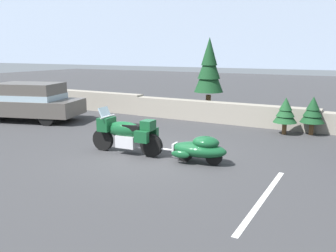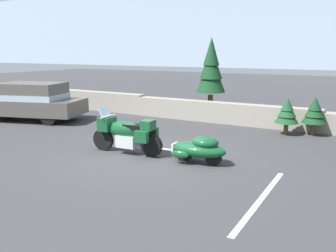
# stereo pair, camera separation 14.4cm
# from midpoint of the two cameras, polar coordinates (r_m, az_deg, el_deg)

# --- Properties ---
(ground_plane) EXTENTS (80.00, 80.00, 0.00)m
(ground_plane) POSITION_cam_midpoint_polar(r_m,az_deg,el_deg) (10.38, -2.71, -4.69)
(ground_plane) COLOR #38383A
(stone_guard_wall) EXTENTS (24.00, 0.63, 0.94)m
(stone_guard_wall) POSITION_cam_midpoint_polar(r_m,az_deg,el_deg) (15.41, 7.35, 2.28)
(stone_guard_wall) COLOR gray
(stone_guard_wall) RESTS_ON ground
(touring_motorcycle) EXTENTS (2.31, 0.84, 1.33)m
(touring_motorcycle) POSITION_cam_midpoint_polar(r_m,az_deg,el_deg) (10.50, -6.30, -1.06)
(touring_motorcycle) COLOR black
(touring_motorcycle) RESTS_ON ground
(car_shaped_trailer) EXTENTS (2.22, 0.83, 0.76)m
(car_shaped_trailer) POSITION_cam_midpoint_polar(r_m,az_deg,el_deg) (9.57, 5.43, -3.60)
(car_shaped_trailer) COLOR black
(car_shaped_trailer) RESTS_ON ground
(suv_at_left_edge) EXTENTS (5.16, 3.26, 1.63)m
(suv_at_left_edge) POSITION_cam_midpoint_polar(r_m,az_deg,el_deg) (16.65, -20.97, 3.75)
(suv_at_left_edge) COLOR black
(suv_at_left_edge) RESTS_ON ground
(pine_tree_secondary) EXTENTS (1.30, 1.30, 3.58)m
(pine_tree_secondary) POSITION_cam_midpoint_polar(r_m,az_deg,el_deg) (16.17, 7.14, 9.18)
(pine_tree_secondary) COLOR brown
(pine_tree_secondary) RESTS_ON ground
(pine_sapling_near) EXTENTS (0.84, 0.84, 1.35)m
(pine_sapling_near) POSITION_cam_midpoint_polar(r_m,az_deg,el_deg) (13.48, 18.74, 2.18)
(pine_sapling_near) COLOR brown
(pine_sapling_near) RESTS_ON ground
(pine_sapling_farther) EXTENTS (0.85, 0.85, 1.39)m
(pine_sapling_farther) POSITION_cam_midpoint_polar(r_m,az_deg,el_deg) (13.71, 22.61, 2.17)
(pine_sapling_farther) COLOR brown
(pine_sapling_farther) RESTS_ON ground
(parking_stripe_marker) EXTENTS (0.12, 3.60, 0.01)m
(parking_stripe_marker) POSITION_cam_midpoint_polar(r_m,az_deg,el_deg) (7.67, 15.16, -11.15)
(parking_stripe_marker) COLOR silver
(parking_stripe_marker) RESTS_ON ground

